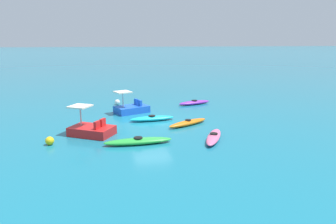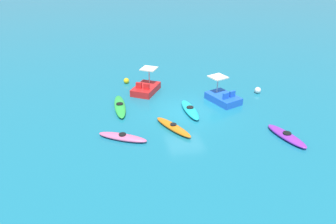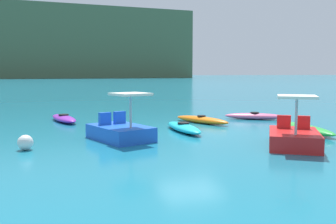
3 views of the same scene
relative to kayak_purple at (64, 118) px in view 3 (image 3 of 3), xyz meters
The scene contains 10 objects.
ground_plane 6.60m from the kayak_purple, 43.66° to the right, with size 600.00×600.00×0.00m, color #19728C.
headland_cliff 162.12m from the kayak_purple, 89.18° to the left, with size 114.47×48.03×30.00m, color #4C6042.
kayak_purple is the anchor object (origin of this frame).
kayak_pink 9.42m from the kayak_purple, 11.76° to the right, with size 2.90×2.05×0.37m.
kayak_green 10.83m from the kayak_purple, 33.88° to the right, with size 0.80×3.58×0.37m.
kayak_cyan 6.35m from the kayak_purple, 44.98° to the right, with size 0.85×3.06×0.37m.
kayak_orange 6.59m from the kayak_purple, 21.71° to the right, with size 1.92×3.06×0.37m.
pedal_boat_blue 5.84m from the kayak_purple, 72.40° to the right, with size 2.24×2.77×1.68m.
pedal_boat_red 10.83m from the kayak_purple, 51.04° to the right, with size 2.56×2.83×1.68m.
buoy_white 6.55m from the kayak_purple, 101.50° to the right, with size 0.47×0.47×0.47m, color white.
Camera 3 is at (-5.23, -13.72, 2.35)m, focal length 39.51 mm.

